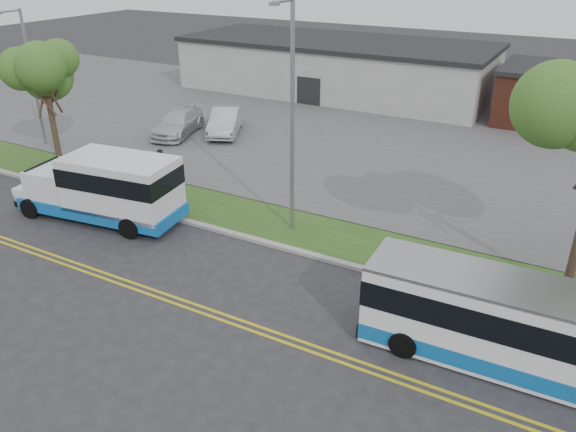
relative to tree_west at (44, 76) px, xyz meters
The scene contains 18 objects.
ground 13.43m from the tree_west, 14.93° to the right, with size 140.00×140.00×0.00m, color #28282B.
lane_line_north 14.83m from the tree_west, 30.43° to the right, with size 70.00×0.12×0.01m, color gold.
lane_line_south 14.97m from the tree_west, 31.49° to the right, with size 70.00×0.12×0.01m, color gold.
curb 13.19m from the tree_west, ahead, with size 80.00×0.30×0.15m, color #9E9B93.
verge 13.03m from the tree_west, ahead, with size 80.00×3.30×0.10m, color #2B4517.
parking_lot 18.98m from the tree_west, 48.99° to the left, with size 80.00×25.00×0.10m, color #4C4C4F.
commercial_building 24.72m from the tree_west, 75.85° to the left, with size 25.40×10.40×4.35m.
brick_wing 32.19m from the tree_west, 45.38° to the left, with size 6.30×7.30×3.90m.
tree_west is the anchor object (origin of this frame).
streetlight_near 15.01m from the tree_west, ahead, with size 0.35×1.53×9.50m.
streetlight_far 4.62m from the tree_west, 151.02° to the left, with size 0.35×1.53×8.00m.
shuttle_bus 8.80m from the tree_west, 25.36° to the right, with size 8.20×3.55×3.05m.
transit_bus 26.15m from the tree_west, 11.14° to the right, with size 9.94×2.62×2.74m.
pedestrian 7.88m from the tree_west, ahead, with size 0.69×0.45×1.90m, color black.
parked_car_a 11.44m from the tree_west, 64.31° to the left, with size 1.74×5.00×1.65m, color silver.
parked_car_b 9.23m from the tree_west, 75.88° to the left, with size 2.11×5.20×1.51m, color silver.
grocery_bag_left 8.05m from the tree_west, ahead, with size 0.32×0.32×0.32m, color white.
grocery_bag_right 8.59m from the tree_west, ahead, with size 0.32×0.32×0.32m, color white.
Camera 1 is at (13.48, -16.51, 11.29)m, focal length 35.00 mm.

